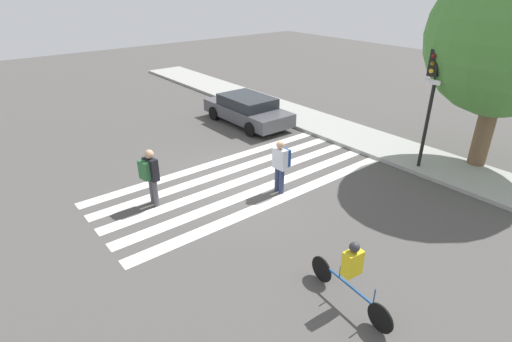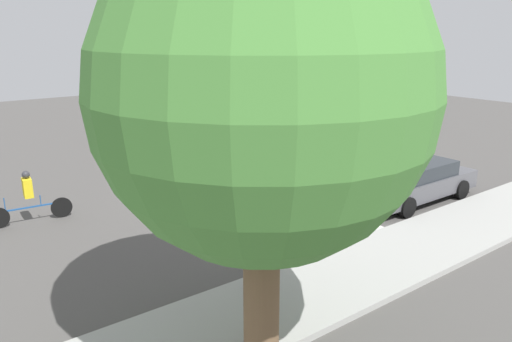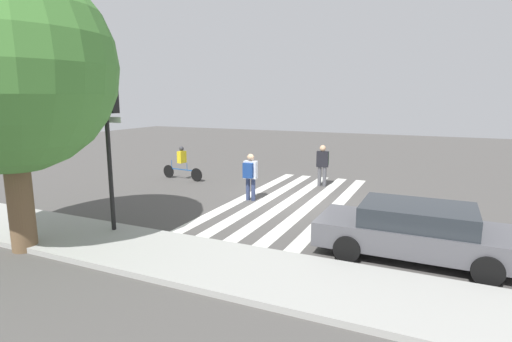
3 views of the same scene
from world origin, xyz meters
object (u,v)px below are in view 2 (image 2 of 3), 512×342
car_parked_far_curb (412,180)px  traffic_light (248,152)px  street_tree (262,95)px  cyclist_mid_street (28,195)px  pedestrian_adult_tall_backpack (195,148)px  pedestrian_adult_yellow_jacket (204,179)px

car_parked_far_curb → traffic_light: bearing=11.9°
street_tree → cyclist_mid_street: bearing=-80.5°
pedestrian_adult_tall_backpack → traffic_light: bearing=57.6°
street_tree → car_parked_far_curb: street_tree is taller
pedestrian_adult_yellow_jacket → cyclist_mid_street: size_ratio=0.76×
pedestrian_adult_yellow_jacket → street_tree: bearing=-118.3°
traffic_light → street_tree: street_tree is taller
pedestrian_adult_yellow_jacket → cyclist_mid_street: (4.60, -2.18, -0.18)m
cyclist_mid_street → car_parked_far_curb: bearing=158.7°
pedestrian_adult_tall_backpack → cyclist_mid_street: (6.40, 1.40, -0.20)m
traffic_light → street_tree: bearing=59.0°
traffic_light → cyclist_mid_street: size_ratio=1.91×
traffic_light → car_parked_far_curb: bearing=-168.4°
street_tree → car_parked_far_curb: 10.49m
traffic_light → pedestrian_adult_tall_backpack: (-3.70, -8.47, -2.05)m
pedestrian_adult_yellow_jacket → pedestrian_adult_tall_backpack: bearing=59.2°
cyclist_mid_street → street_tree: bearing=105.4°
pedestrian_adult_tall_backpack → street_tree: bearing=56.2°
pedestrian_adult_tall_backpack → car_parked_far_curb: pedestrian_adult_tall_backpack is taller
traffic_light → cyclist_mid_street: 7.90m
pedestrian_adult_yellow_jacket → pedestrian_adult_tall_backpack: size_ratio=0.98×
pedestrian_adult_yellow_jacket → pedestrian_adult_tall_backpack: (-1.80, -3.58, 0.02)m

